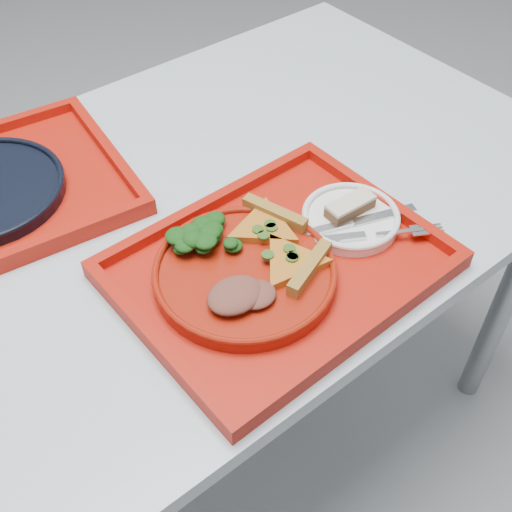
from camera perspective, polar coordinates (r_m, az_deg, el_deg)
name	(u,v)px	position (r m, az deg, el deg)	size (l,w,h in m)	color
ground	(169,459)	(1.63, -7.72, -17.42)	(10.00, 10.00, 0.00)	#989AA0
table	(129,268)	(1.07, -11.23, -1.08)	(1.60, 0.80, 0.75)	#ABB8C0
tray_main	(279,268)	(0.94, 2.02, -1.11)	(0.45, 0.35, 0.01)	#AB1409
dinner_plate	(245,275)	(0.91, -1.01, -1.70)	(0.26, 0.26, 0.02)	maroon
side_plate	(350,220)	(1.01, 8.38, 3.20)	(0.15, 0.15, 0.01)	white
pizza_slice_a	(291,260)	(0.91, 3.13, -0.37)	(0.12, 0.10, 0.02)	gold
pizza_slice_b	(264,225)	(0.96, 0.70, 2.78)	(0.12, 0.11, 0.02)	gold
salad_heap	(206,237)	(0.93, -4.50, 1.71)	(0.08, 0.07, 0.04)	black
meat_portion	(235,295)	(0.86, -1.89, -3.49)	(0.08, 0.06, 0.02)	brown
dessert_bar	(350,206)	(1.00, 8.38, 4.40)	(0.08, 0.04, 0.02)	#4F321A
knife	(361,220)	(0.99, 9.33, 3.19)	(0.18, 0.02, 0.01)	silver
fork	(375,234)	(0.97, 10.52, 1.91)	(0.18, 0.02, 0.01)	silver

